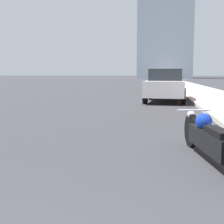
% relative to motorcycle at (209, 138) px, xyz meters
% --- Properties ---
extents(sidewalk, '(3.40, 240.00, 0.15)m').
position_rel_motorcycle_xyz_m(sidewalk, '(2.60, 35.49, -0.31)').
color(sidewalk, '#B2ADA3').
rests_on(sidewalk, ground_plane).
extents(motorcycle, '(0.75, 2.75, 0.76)m').
position_rel_motorcycle_xyz_m(motorcycle, '(0.00, 0.00, 0.00)').
color(motorcycle, black).
rests_on(motorcycle, ground_plane).
extents(parked_car_white, '(2.29, 4.19, 1.67)m').
position_rel_motorcycle_xyz_m(parked_car_white, '(-0.32, 10.90, 0.46)').
color(parked_car_white, silver).
rests_on(parked_car_white, ground_plane).
extents(parked_car_yellow, '(2.06, 4.08, 1.69)m').
position_rel_motorcycle_xyz_m(parked_car_yellow, '(-0.24, 22.16, 0.47)').
color(parked_car_yellow, gold).
rests_on(parked_car_yellow, ground_plane).
extents(parked_car_red, '(2.16, 4.60, 1.72)m').
position_rel_motorcycle_xyz_m(parked_car_red, '(-0.16, 33.71, 0.47)').
color(parked_car_red, red).
rests_on(parked_car_red, ground_plane).
extents(parked_car_black, '(1.98, 4.40, 1.65)m').
position_rel_motorcycle_xyz_m(parked_car_black, '(-0.40, 44.19, 0.46)').
color(parked_car_black, black).
rests_on(parked_car_black, ground_plane).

